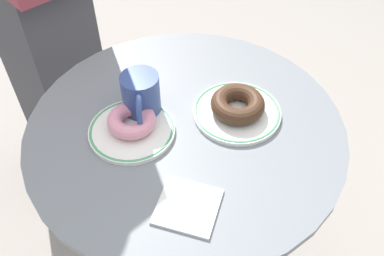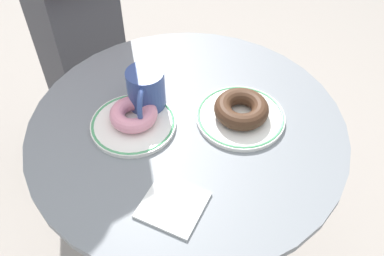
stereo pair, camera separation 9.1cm
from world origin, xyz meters
name	(u,v)px [view 2 (the right image)]	position (x,y,z in m)	size (l,w,h in m)	color
cafe_table	(188,187)	(0.00, 0.00, 0.48)	(0.71, 0.71, 0.73)	slate
plate_left	(133,124)	(-0.12, -0.03, 0.74)	(0.19, 0.19, 0.01)	white
plate_right	(240,117)	(0.12, 0.04, 0.74)	(0.20, 0.20, 0.01)	white
donut_pink_frosted	(134,114)	(-0.11, -0.02, 0.76)	(0.11, 0.11, 0.03)	pink
donut_chocolate	(241,109)	(0.12, 0.04, 0.76)	(0.12, 0.12, 0.04)	#422819
paper_napkin	(173,205)	(0.02, -0.22, 0.73)	(0.11, 0.11, 0.01)	white
coffee_mug	(146,91)	(-0.10, 0.03, 0.78)	(0.09, 0.13, 0.10)	#334784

